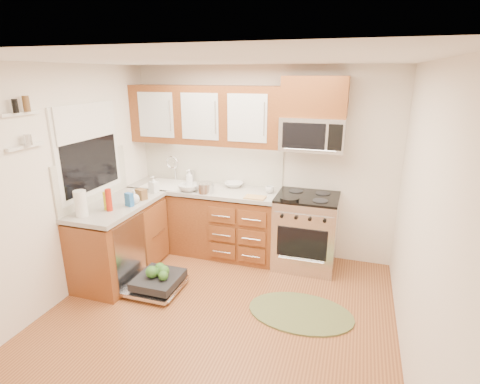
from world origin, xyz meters
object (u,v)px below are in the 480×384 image
(range, at_px, (306,231))
(bowl_b, at_px, (189,188))
(paper_towel_roll, at_px, (81,204))
(microwave, at_px, (313,134))
(stock_pot, at_px, (205,188))
(dishwasher, at_px, (156,282))
(skillet, at_px, (290,199))
(cup, at_px, (270,190))
(rug, at_px, (300,313))
(upper_cabinets, at_px, (205,115))
(cutting_board, at_px, (255,197))
(bowl_a, at_px, (234,185))
(sink, at_px, (168,193))

(range, relative_size, bowl_b, 3.52)
(paper_towel_roll, relative_size, bowl_b, 1.06)
(microwave, distance_m, stock_pot, 1.50)
(bowl_b, bearing_deg, dishwasher, -90.57)
(dishwasher, height_order, skillet, skillet)
(bowl_b, bearing_deg, cup, 12.54)
(paper_towel_roll, bearing_deg, rug, 7.17)
(upper_cabinets, distance_m, skillet, 1.57)
(cutting_board, relative_size, bowl_a, 1.03)
(dishwasher, bearing_deg, rug, 2.14)
(paper_towel_roll, bearing_deg, range, 31.41)
(rug, height_order, bowl_b, bowl_b)
(dishwasher, bearing_deg, upper_cabinets, 83.96)
(microwave, xyz_separation_m, dishwasher, (-1.54, -1.25, -1.60))
(upper_cabinets, distance_m, cutting_board, 1.28)
(microwave, bearing_deg, cutting_board, -151.94)
(rug, xyz_separation_m, paper_towel_roll, (-2.36, -0.30, 1.06))
(range, height_order, rug, range)
(skillet, height_order, cutting_board, skillet)
(cutting_board, relative_size, paper_towel_roll, 0.89)
(dishwasher, height_order, rug, dishwasher)
(rug, relative_size, cutting_board, 4.30)
(upper_cabinets, distance_m, microwave, 1.42)
(cup, bearing_deg, skillet, -43.89)
(rug, height_order, bowl_a, bowl_a)
(stock_pot, relative_size, bowl_a, 0.90)
(sink, xyz_separation_m, cup, (1.44, 0.06, 0.17))
(cup, bearing_deg, range, -5.81)
(cup, bearing_deg, stock_pot, -162.97)
(microwave, xyz_separation_m, bowl_b, (-1.53, -0.30, -0.73))
(stock_pot, bearing_deg, skillet, -2.93)
(bowl_a, bearing_deg, sink, -168.77)
(range, xyz_separation_m, microwave, (0.00, 0.12, 1.23))
(range, bearing_deg, cup, 174.19)
(dishwasher, distance_m, rug, 1.67)
(sink, height_order, cup, cup)
(stock_pot, height_order, bowl_b, stock_pot)
(microwave, relative_size, paper_towel_roll, 2.66)
(dishwasher, bearing_deg, cup, 48.47)
(rug, bearing_deg, stock_pot, 148.25)
(sink, relative_size, rug, 0.57)
(sink, height_order, bowl_a, bowl_a)
(rug, xyz_separation_m, bowl_a, (-1.15, 1.24, 0.95))
(sink, relative_size, skillet, 2.69)
(cutting_board, xyz_separation_m, cup, (0.12, 0.26, 0.04))
(rug, relative_size, skillet, 4.76)
(range, bearing_deg, bowl_a, 170.57)
(microwave, distance_m, rug, 2.07)
(skillet, bearing_deg, range, 53.87)
(cup, bearing_deg, dishwasher, -131.53)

